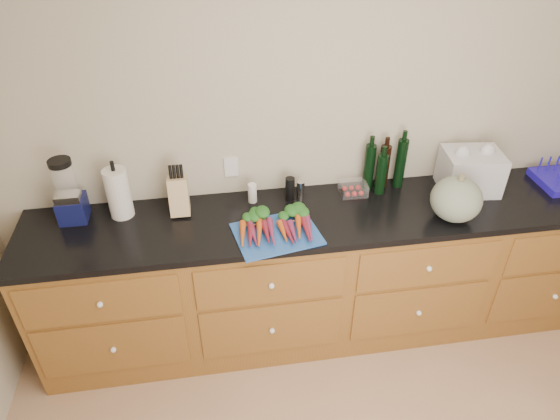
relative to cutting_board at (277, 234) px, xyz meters
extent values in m
cube|color=#BDB49C|center=(0.40, 0.48, 0.35)|extent=(4.10, 0.05, 2.60)
cube|color=brown|center=(0.40, 0.16, -0.50)|extent=(3.60, 0.60, 0.90)
cube|color=brown|center=(-0.95, -0.15, -0.23)|extent=(0.82, 0.01, 0.28)
sphere|color=white|center=(-0.95, -0.16, -0.23)|extent=(0.03, 0.03, 0.03)
cube|color=brown|center=(-0.95, -0.15, -0.59)|extent=(0.82, 0.01, 0.38)
sphere|color=white|center=(-0.95, -0.16, -0.59)|extent=(0.03, 0.03, 0.03)
cube|color=brown|center=(-0.05, -0.15, -0.23)|extent=(0.82, 0.01, 0.28)
sphere|color=white|center=(-0.05, -0.16, -0.23)|extent=(0.03, 0.03, 0.03)
cube|color=brown|center=(-0.05, -0.15, -0.59)|extent=(0.82, 0.01, 0.38)
sphere|color=white|center=(-0.05, -0.16, -0.59)|extent=(0.03, 0.03, 0.03)
cube|color=brown|center=(0.85, -0.15, -0.23)|extent=(0.82, 0.01, 0.28)
sphere|color=white|center=(0.85, -0.16, -0.23)|extent=(0.03, 0.03, 0.03)
cube|color=brown|center=(0.85, -0.15, -0.59)|extent=(0.82, 0.01, 0.38)
sphere|color=white|center=(0.85, -0.16, -0.59)|extent=(0.03, 0.03, 0.03)
cube|color=brown|center=(1.75, -0.15, -0.59)|extent=(0.82, 0.01, 0.38)
sphere|color=white|center=(1.75, -0.16, -0.59)|extent=(0.03, 0.03, 0.03)
cube|color=black|center=(0.40, 0.16, -0.03)|extent=(3.64, 0.62, 0.04)
cube|color=#2455A9|center=(0.00, 0.00, 0.00)|extent=(0.50, 0.41, 0.01)
cone|color=#D45718|center=(-0.18, -0.02, 0.03)|extent=(0.04, 0.19, 0.04)
cone|color=maroon|center=(-0.15, -0.02, 0.03)|extent=(0.04, 0.19, 0.04)
cone|color=#7F274E|center=(-0.12, -0.02, 0.03)|extent=(0.04, 0.19, 0.04)
cone|color=#D45718|center=(-0.09, -0.02, 0.03)|extent=(0.04, 0.19, 0.04)
cone|color=maroon|center=(-0.06, -0.02, 0.03)|extent=(0.04, 0.19, 0.04)
cone|color=#7F274E|center=(-0.03, -0.02, 0.03)|extent=(0.04, 0.19, 0.04)
ellipsoid|color=#1C511B|center=(-0.11, 0.13, 0.03)|extent=(0.19, 0.12, 0.06)
cone|color=#D45718|center=(0.03, -0.02, 0.03)|extent=(0.04, 0.19, 0.04)
cone|color=maroon|center=(0.06, -0.02, 0.03)|extent=(0.04, 0.19, 0.04)
cone|color=#7F274E|center=(0.09, -0.02, 0.03)|extent=(0.04, 0.19, 0.04)
cone|color=#D45718|center=(0.12, -0.02, 0.03)|extent=(0.04, 0.19, 0.04)
cone|color=maroon|center=(0.15, -0.02, 0.03)|extent=(0.04, 0.19, 0.04)
cone|color=#7F274E|center=(0.18, -0.02, 0.03)|extent=(0.04, 0.19, 0.04)
ellipsoid|color=#1C511B|center=(0.11, 0.13, 0.03)|extent=(0.19, 0.12, 0.06)
ellipsoid|color=slate|center=(1.01, 0.00, 0.12)|extent=(0.28, 0.28, 0.25)
cube|color=#0E1345|center=(-1.11, 0.32, 0.06)|extent=(0.15, 0.15, 0.14)
cube|color=silver|center=(-1.11, 0.29, 0.16)|extent=(0.13, 0.09, 0.04)
cylinder|color=white|center=(-1.11, 0.32, 0.25)|extent=(0.11, 0.11, 0.19)
cylinder|color=black|center=(-1.11, 0.32, 0.36)|extent=(0.12, 0.12, 0.03)
cylinder|color=silver|center=(-0.84, 0.32, 0.14)|extent=(0.13, 0.13, 0.29)
cube|color=tan|center=(-0.51, 0.30, 0.10)|extent=(0.11, 0.11, 0.22)
cylinder|color=white|center=(-0.09, 0.34, 0.05)|extent=(0.05, 0.05, 0.12)
cylinder|color=black|center=(0.13, 0.34, 0.06)|extent=(0.06, 0.06, 0.14)
cylinder|color=silver|center=(0.20, 0.34, 0.05)|extent=(0.05, 0.05, 0.11)
cube|color=white|center=(0.52, 0.33, 0.03)|extent=(0.16, 0.13, 0.07)
cylinder|color=black|center=(0.62, 0.38, 0.14)|extent=(0.06, 0.06, 0.30)
cylinder|color=black|center=(0.72, 0.39, 0.13)|extent=(0.06, 0.06, 0.28)
cylinder|color=black|center=(0.82, 0.38, 0.15)|extent=(0.06, 0.06, 0.31)
cylinder|color=black|center=(0.68, 0.32, 0.12)|extent=(0.06, 0.06, 0.26)
camera|label=1|loc=(-0.31, -2.11, 1.67)|focal=32.00mm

